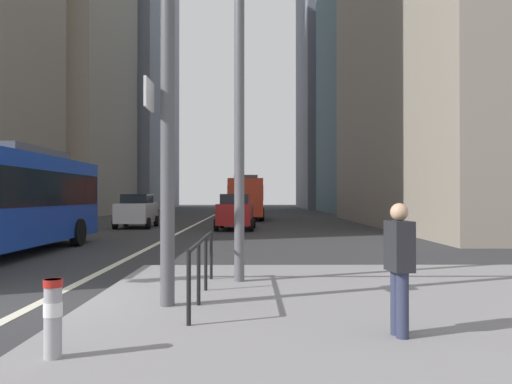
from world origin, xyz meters
name	(u,v)px	position (x,y,z in m)	size (l,w,h in m)	color
ground_plane	(187,229)	(0.00, 20.00, 0.00)	(160.00, 160.00, 0.00)	#303033
median_island	(381,317)	(5.50, -1.00, 0.07)	(9.00, 10.00, 0.15)	gray
lane_centre_line	(204,220)	(0.00, 30.00, 0.01)	(0.20, 80.00, 0.01)	beige
office_tower_left_mid	(60,1)	(-16.00, 43.34, 21.78)	(11.82, 18.01, 43.55)	gray
office_tower_left_far	(121,36)	(-16.00, 67.44, 25.90)	(13.87, 25.70, 51.80)	slate
office_tower_right_mid	(369,7)	(17.00, 48.96, 23.39)	(10.00, 16.70, 46.78)	slate
office_tower_right_far	(339,54)	(17.00, 68.42, 23.47)	(11.66, 18.10, 46.95)	slate
city_bus_red_receding	(246,196)	(3.21, 32.31, 1.84)	(2.73, 10.68, 3.40)	red
car_oncoming_mid	(137,211)	(-3.06, 21.12, 0.99)	(2.12, 4.07, 1.94)	silver
car_receding_near	(236,212)	(2.76, 19.27, 0.99)	(2.18, 4.29, 1.94)	maroon
car_receding_far	(244,203)	(2.65, 55.88, 0.99)	(2.06, 4.51, 1.94)	#232838
traffic_signal_gantry	(11,44)	(-0.08, -0.57, 4.16)	(7.08, 0.65, 6.00)	#515156
street_lamp_post	(239,22)	(3.37, 1.65, 5.28)	(5.50, 0.32, 8.00)	#56565B
bollard_left	(53,314)	(1.56, -3.06, 0.60)	(0.20, 0.20, 0.81)	#99999E
pedestrian_railing	(202,254)	(2.80, 0.08, 0.86)	(0.06, 3.72, 0.98)	black
pedestrian_waiting	(399,263)	(5.38, -2.29, 1.03)	(0.29, 0.41, 1.59)	#2D334C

